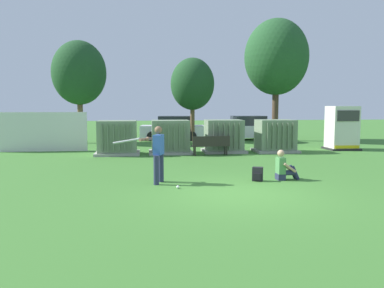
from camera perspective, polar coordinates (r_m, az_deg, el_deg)
The scene contains 17 objects.
ground_plane at distance 10.72m, azimuth 6.65°, elevation -7.16°, with size 96.00×96.00×0.00m, color #3D752D.
fence_panel at distance 21.40m, azimuth -21.37°, elevation 1.65°, with size 4.80×0.12×2.00m, color silver.
transformer_west at distance 19.07m, azimuth -10.77°, elevation 0.85°, with size 2.10×1.70×1.62m.
transformer_mid_west at distance 19.21m, azimuth -3.16°, elevation 0.98°, with size 2.10×1.70×1.62m.
transformer_mid_east at distance 19.72m, azimuth 4.63°, elevation 1.10°, with size 2.10×1.70×1.62m.
transformer_east at distance 20.20m, azimuth 12.00°, elevation 1.10°, with size 2.10×1.70×1.62m.
generator_enclosure at distance 22.24m, azimuth 20.94°, elevation 2.16°, with size 1.60×1.40×2.30m.
park_bench at distance 18.43m, azimuth 2.74°, elevation -0.01°, with size 1.83×0.58×0.92m.
batter at distance 11.92m, azimuth -5.14°, elevation -1.07°, with size 1.58×0.84×1.74m.
sports_ball at distance 11.26m, azimuth -2.07°, elevation -6.26°, with size 0.09×0.09×0.09m, color white.
seated_spectator at distance 12.84m, azimuth 13.15°, elevation -3.41°, with size 0.73×0.55×0.96m.
backpack at distance 12.48m, azimuth 9.50°, elevation -4.35°, with size 0.37×0.35×0.44m.
tree_left at distance 25.23m, azimuth -16.07°, elevation 9.87°, with size 3.27×3.27×6.25m.
tree_center_left at distance 25.52m, azimuth 0.07°, elevation 8.68°, with size 2.81×2.81×5.37m.
tree_center_right at distance 26.70m, azimuth 12.14°, elevation 12.19°, with size 4.14×4.14×7.92m.
parked_car_leftmost at distance 26.39m, azimuth -2.78°, elevation 2.21°, with size 4.37×2.29×1.62m.
parked_car_left_of_center at distance 26.91m, azimuth 7.95°, elevation 2.24°, with size 4.33×2.19×1.62m.
Camera 1 is at (-2.44, -10.16, 2.39)m, focal length 36.74 mm.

